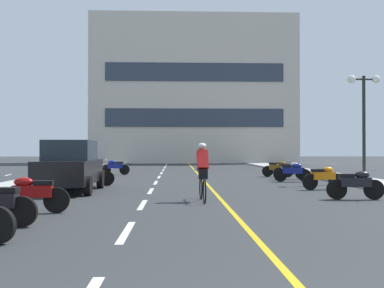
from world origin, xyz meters
TOP-DOWN VIEW (x-y plane):
  - ground_plane at (0.00, 21.00)m, footprint 140.00×140.00m
  - curb_left at (-7.20, 24.00)m, footprint 2.40×72.00m
  - curb_right at (7.20, 24.00)m, footprint 2.40×72.00m
  - lane_dash_1 at (-2.00, 6.00)m, footprint 0.14×2.20m
  - lane_dash_2 at (-2.00, 10.00)m, footprint 0.14×2.20m
  - lane_dash_3 at (-2.00, 14.00)m, footprint 0.14×2.20m
  - lane_dash_4 at (-2.00, 18.00)m, footprint 0.14×2.20m
  - lane_dash_5 at (-2.00, 22.00)m, footprint 0.14×2.20m
  - lane_dash_6 at (-2.00, 26.00)m, footprint 0.14×2.20m
  - lane_dash_7 at (-2.00, 30.00)m, footprint 0.14×2.20m
  - lane_dash_8 at (-2.00, 34.00)m, footprint 0.14×2.20m
  - lane_dash_9 at (-2.00, 38.00)m, footprint 0.14×2.20m
  - lane_dash_10 at (-2.00, 42.00)m, footprint 0.14×2.20m
  - lane_dash_11 at (-2.00, 46.00)m, footprint 0.14×2.20m
  - centre_line_yellow at (0.25, 24.00)m, footprint 0.12×66.00m
  - office_building at (0.91, 48.29)m, footprint 22.40×6.70m
  - street_lamp_mid at (7.22, 17.32)m, footprint 1.46×0.36m
  - parked_car_near at (-4.82, 13.78)m, footprint 2.00×4.24m
  - motorcycle_3 at (-4.47, 8.42)m, footprint 1.70×0.60m
  - motorcycle_4 at (4.28, 11.02)m, footprint 1.70×0.60m
  - motorcycle_5 at (4.40, 14.29)m, footprint 1.67×0.70m
  - motorcycle_6 at (-4.48, 16.29)m, footprint 1.69×0.60m
  - motorcycle_7 at (4.30, 18.31)m, footprint 1.69×0.62m
  - motorcycle_8 at (4.60, 19.89)m, footprint 1.70×0.60m
  - motorcycle_9 at (4.47, 22.03)m, footprint 1.64×0.79m
  - motorcycle_10 at (-4.67, 24.32)m, footprint 1.70×0.60m
  - cyclist_rider at (-0.32, 10.80)m, footprint 0.42×1.77m

SIDE VIEW (x-z plane):
  - ground_plane at x=0.00m, z-range 0.00..0.00m
  - lane_dash_1 at x=-2.00m, z-range 0.00..0.01m
  - lane_dash_2 at x=-2.00m, z-range 0.00..0.01m
  - lane_dash_3 at x=-2.00m, z-range 0.00..0.01m
  - lane_dash_4 at x=-2.00m, z-range 0.00..0.01m
  - lane_dash_5 at x=-2.00m, z-range 0.00..0.01m
  - lane_dash_6 at x=-2.00m, z-range 0.00..0.01m
  - lane_dash_7 at x=-2.00m, z-range 0.00..0.01m
  - lane_dash_8 at x=-2.00m, z-range 0.00..0.01m
  - lane_dash_9 at x=-2.00m, z-range 0.00..0.01m
  - lane_dash_10 at x=-2.00m, z-range 0.00..0.01m
  - lane_dash_11 at x=-2.00m, z-range 0.00..0.01m
  - centre_line_yellow at x=0.25m, z-range 0.00..0.01m
  - curb_left at x=-7.20m, z-range 0.00..0.12m
  - curb_right at x=7.20m, z-range 0.00..0.12m
  - motorcycle_3 at x=-4.47m, z-range 0.01..0.93m
  - motorcycle_4 at x=4.28m, z-range 0.01..0.93m
  - motorcycle_5 at x=4.40m, z-range 0.01..0.93m
  - motorcycle_6 at x=-4.48m, z-range 0.01..0.93m
  - motorcycle_7 at x=4.30m, z-range 0.01..0.93m
  - motorcycle_8 at x=4.60m, z-range 0.01..0.93m
  - motorcycle_9 at x=4.47m, z-range 0.01..0.93m
  - motorcycle_10 at x=-4.67m, z-range 0.01..0.93m
  - cyclist_rider at x=-0.32m, z-range 0.03..1.74m
  - parked_car_near at x=-4.82m, z-range 0.01..1.83m
  - street_lamp_mid at x=7.22m, z-range 1.24..5.91m
  - office_building at x=0.91m, z-range 0.00..16.09m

